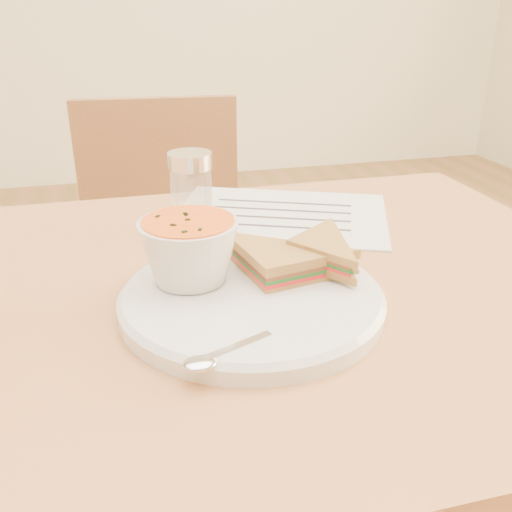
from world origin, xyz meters
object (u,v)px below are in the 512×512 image
object	(u,v)px
plate	(252,300)
chair_far	(167,298)
condiment_shaker	(191,191)
soup_bowl	(190,254)

from	to	relation	value
plate	chair_far	bearing A→B (deg)	93.30
plate	condiment_shaker	distance (m)	0.25
plate	soup_bowl	xyz separation A→B (m)	(-0.06, 0.04, 0.04)
plate	soup_bowl	bearing A→B (deg)	147.78
chair_far	condiment_shaker	world-z (taller)	condiment_shaker
soup_bowl	condiment_shaker	distance (m)	0.21
chair_far	condiment_shaker	bearing A→B (deg)	96.57
chair_far	condiment_shaker	distance (m)	0.56
soup_bowl	chair_far	bearing A→B (deg)	87.97
chair_far	plate	bearing A→B (deg)	98.16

